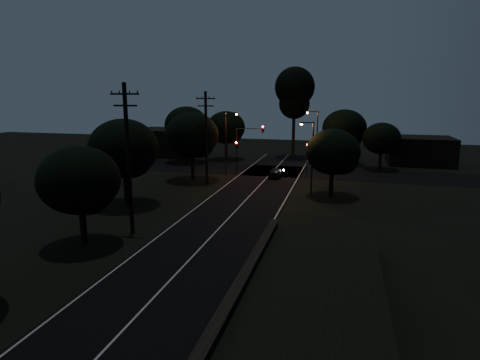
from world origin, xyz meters
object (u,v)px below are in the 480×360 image
Objects in this scene: utility_pole_mid at (128,157)px; streetlight_a at (227,139)px; streetlight_b at (315,136)px; car at (276,172)px; signal_right at (307,154)px; signal_mast at (249,140)px; streetlight_c at (311,153)px; signal_left at (237,151)px; utility_pole_far at (206,137)px; tall_pine at (295,92)px.

utility_pole_mid reaches higher than streetlight_a.
streetlight_b is 8.38m from car.
car is (-3.56, -1.97, -2.23)m from signal_right.
signal_mast is 1.74× the size of car.
streetlight_a is at bearing -168.66° from signal_right.
streetlight_c is (11.14, -8.00, -0.29)m from streetlight_a.
signal_left is 6.38m from car.
car is (6.35, 0.02, -4.03)m from streetlight_a.
signal_left is 0.51× the size of streetlight_b.
signal_mast is at bearing 68.89° from utility_pole_far.
utility_pole_mid is at bearing -99.93° from tall_pine.
streetlight_a is (-9.91, -1.99, 1.80)m from signal_right.
tall_pine reaches higher than streetlight_c.
utility_pole_far is 1.40× the size of streetlight_c.
signal_mast is at bearing -104.62° from tall_pine.
signal_right is (3.60, -15.01, -7.58)m from tall_pine.
utility_pole_mid is 1.38× the size of streetlight_b.
utility_pole_far reaches higher than car.
streetlight_a is (-6.31, -17.00, -5.78)m from tall_pine.
tall_pine is 1.93× the size of streetlight_c.
streetlight_a is 1.00× the size of streetlight_b.
streetlight_c is 2.09× the size of car.
streetlight_a is at bearing 83.41° from utility_pole_far.
utility_pole_far reaches higher than signal_right.
signal_right is 0.55× the size of streetlight_c.
streetlight_b is at bearing -122.35° from car.
streetlight_b reaches higher than streetlight_c.
streetlight_b is (8.22, 4.01, 0.30)m from signal_mast.
streetlight_a is (0.69, 23.00, -1.10)m from utility_pole_mid.
signal_mast is (-7.51, 0.00, 1.50)m from signal_right.
utility_pole_mid reaches higher than car.
utility_pole_mid is 2.68× the size of signal_right.
streetlight_b reaches higher than car.
signal_right reaches higher than car.
utility_pole_mid is 19.15m from streetlight_c.
car is at bearing -151.05° from signal_right.
tall_pine reaches higher than streetlight_b.
streetlight_c is at bearing -48.81° from signal_mast.
signal_left is 9.20m from signal_right.
streetlight_b is (11.31, 12.00, -0.85)m from utility_pole_far.
utility_pole_far is at bearing -99.94° from signal_left.
signal_right is at bearing -100.00° from streetlight_b.
signal_left and signal_right have the same top height.
signal_right is 4.64m from car.
signal_right is 0.51× the size of streetlight_b.
tall_pine reaches higher than utility_pole_far.
streetlight_c is at bearing -9.60° from utility_pole_far.
signal_mast is at bearing -23.35° from car.
signal_mast is (3.09, 24.99, -1.40)m from utility_pole_mid.
utility_pole_mid is at bearing -90.00° from utility_pole_far.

